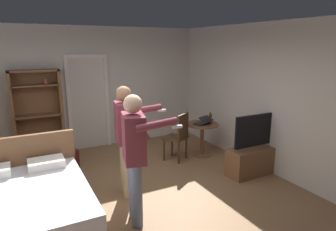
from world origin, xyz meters
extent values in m
plane|color=olive|center=(0.00, 0.00, 0.00)|extent=(6.18, 6.18, 0.00)
cube|color=beige|center=(0.00, 2.87, 1.37)|extent=(5.33, 0.12, 2.73)
cube|color=beige|center=(2.60, 0.00, 1.37)|extent=(0.12, 5.86, 2.73)
cube|color=white|center=(-0.53, 2.79, 1.02)|extent=(0.08, 0.08, 2.05)
cube|color=white|center=(0.32, 2.79, 1.02)|extent=(0.08, 0.08, 2.05)
cube|color=white|center=(-0.10, 2.79, 2.09)|extent=(0.93, 0.08, 0.08)
cube|color=brown|center=(-1.60, -0.06, 0.17)|extent=(1.63, 1.97, 0.35)
cube|color=white|center=(-1.60, -0.06, 0.46)|extent=(1.57, 1.91, 0.22)
cube|color=brown|center=(-1.60, 0.89, 0.51)|extent=(1.63, 0.08, 1.02)
cube|color=white|center=(-1.24, 0.63, 0.63)|extent=(0.50, 0.34, 0.12)
cube|color=brown|center=(-1.63, 2.61, 0.93)|extent=(0.06, 0.32, 1.85)
cube|color=brown|center=(-0.72, 2.61, 0.93)|extent=(0.06, 0.32, 1.85)
cube|color=brown|center=(-1.17, 2.61, 1.83)|extent=(0.97, 0.32, 0.04)
cube|color=brown|center=(-1.17, 2.76, 0.93)|extent=(0.97, 0.02, 1.85)
cube|color=brown|center=(-1.17, 2.61, 0.31)|extent=(0.91, 0.32, 0.03)
cylinder|color=#B0B0A0|center=(-1.14, 2.61, 0.38)|extent=(0.07, 0.07, 0.12)
cube|color=brown|center=(-1.17, 2.61, 0.93)|extent=(0.91, 0.32, 0.03)
cube|color=brown|center=(-1.17, 2.61, 1.54)|extent=(0.91, 0.32, 0.03)
cylinder|color=#BB564C|center=(-0.97, 2.61, 1.60)|extent=(0.06, 0.06, 0.10)
cube|color=brown|center=(2.24, -0.03, 0.25)|extent=(1.07, 0.40, 0.50)
cube|color=black|center=(2.24, -0.05, 0.84)|extent=(1.00, 0.05, 0.58)
cube|color=#41367E|center=(2.24, -0.02, 0.84)|extent=(0.94, 0.01, 0.52)
cylinder|color=brown|center=(1.91, 1.20, 0.33)|extent=(0.08, 0.08, 0.67)
cylinder|color=brown|center=(1.91, 1.20, 0.01)|extent=(0.41, 0.41, 0.03)
cylinder|color=brown|center=(1.91, 1.20, 0.68)|extent=(0.69, 0.69, 0.03)
cube|color=black|center=(1.88, 1.20, 0.71)|extent=(0.38, 0.33, 0.02)
cube|color=black|center=(1.93, 1.09, 0.82)|extent=(0.37, 0.30, 0.09)
cube|color=navy|center=(1.92, 1.10, 0.82)|extent=(0.33, 0.26, 0.07)
cylinder|color=#3F2C14|center=(2.05, 1.12, 0.80)|extent=(0.06, 0.06, 0.20)
cylinder|color=#3F2C14|center=(2.05, 1.12, 0.92)|extent=(0.03, 0.03, 0.05)
cylinder|color=#4C331E|center=(1.33, 1.48, 0.23)|extent=(0.04, 0.04, 0.45)
cylinder|color=#4C331E|center=(1.04, 1.29, 0.23)|extent=(0.04, 0.04, 0.45)
cylinder|color=#4C331E|center=(1.51, 1.19, 0.23)|extent=(0.04, 0.04, 0.45)
cylinder|color=#4C331E|center=(1.22, 1.01, 0.23)|extent=(0.04, 0.04, 0.45)
cube|color=#4C331E|center=(1.28, 1.24, 0.47)|extent=(0.58, 0.58, 0.04)
cube|color=#4C331E|center=(1.37, 1.10, 0.74)|extent=(0.38, 0.26, 0.50)
cylinder|color=slate|center=(-0.24, -0.32, 0.44)|extent=(0.15, 0.15, 0.87)
cylinder|color=slate|center=(-0.30, -0.56, 0.44)|extent=(0.15, 0.15, 0.87)
cube|color=brown|center=(-0.27, -0.44, 1.18)|extent=(0.36, 0.49, 0.62)
sphere|color=#D8AD8C|center=(-0.27, -0.44, 1.62)|extent=(0.24, 0.24, 0.24)
cylinder|color=brown|center=(-0.12, -0.22, 1.29)|extent=(0.35, 0.17, 0.50)
cylinder|color=brown|center=(-0.08, -0.74, 1.40)|extent=(0.51, 0.20, 0.16)
cube|color=white|center=(0.15, -0.82, 1.37)|extent=(0.13, 0.06, 0.04)
cylinder|color=tan|center=(-0.09, 0.45, 0.44)|extent=(0.15, 0.15, 0.87)
cylinder|color=tan|center=(-0.14, 0.21, 0.44)|extent=(0.15, 0.15, 0.87)
cube|color=brown|center=(-0.12, 0.33, 1.18)|extent=(0.33, 0.47, 0.62)
sphere|color=#936B4C|center=(-0.12, 0.33, 1.62)|extent=(0.24, 0.24, 0.24)
cylinder|color=brown|center=(0.02, 0.55, 1.29)|extent=(0.35, 0.15, 0.50)
cylinder|color=brown|center=(0.09, 0.05, 1.41)|extent=(0.52, 0.18, 0.14)
cube|color=white|center=(0.34, -0.02, 1.39)|extent=(0.12, 0.06, 0.04)
cube|color=black|center=(-0.88, 2.12, 0.20)|extent=(0.52, 0.38, 0.41)
cube|color=#4C1919|center=(-0.85, 1.81, 0.18)|extent=(0.54, 0.39, 0.36)
camera|label=1|loc=(-1.53, -3.79, 2.33)|focal=31.43mm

